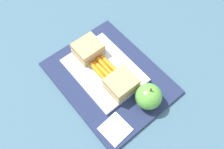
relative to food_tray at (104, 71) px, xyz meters
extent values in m
plane|color=#42667A|center=(0.03, 0.00, -0.02)|extent=(2.40, 2.40, 0.00)
cube|color=navy|center=(0.03, 0.00, -0.01)|extent=(0.36, 0.28, 0.01)
cube|color=white|center=(0.00, 0.00, 0.00)|extent=(0.23, 0.17, 0.01)
cube|color=tan|center=(-0.08, 0.00, 0.01)|extent=(0.07, 0.08, 0.02)
cube|color=pink|center=(-0.08, 0.00, 0.03)|extent=(0.07, 0.07, 0.01)
cube|color=tan|center=(-0.08, 0.00, 0.04)|extent=(0.07, 0.08, 0.02)
cube|color=tan|center=(0.08, 0.00, 0.01)|extent=(0.07, 0.08, 0.02)
cube|color=pink|center=(0.08, 0.00, 0.03)|extent=(0.07, 0.07, 0.01)
cube|color=tan|center=(0.08, 0.00, 0.04)|extent=(0.07, 0.08, 0.02)
cylinder|color=orange|center=(0.00, -0.02, 0.01)|extent=(0.08, 0.01, 0.02)
cylinder|color=orange|center=(0.00, -0.01, 0.01)|extent=(0.08, 0.01, 0.02)
cylinder|color=orange|center=(0.00, 0.01, 0.01)|extent=(0.08, 0.01, 0.02)
cylinder|color=orange|center=(0.00, 0.02, 0.01)|extent=(0.08, 0.01, 0.02)
sphere|color=#66B742|center=(0.16, 0.03, 0.03)|extent=(0.07, 0.07, 0.07)
cylinder|color=brown|center=(0.16, 0.03, 0.07)|extent=(0.01, 0.01, 0.01)
cube|color=white|center=(0.16, -0.09, 0.00)|extent=(0.07, 0.07, 0.00)
camera|label=1|loc=(0.30, -0.22, 0.63)|focal=38.38mm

